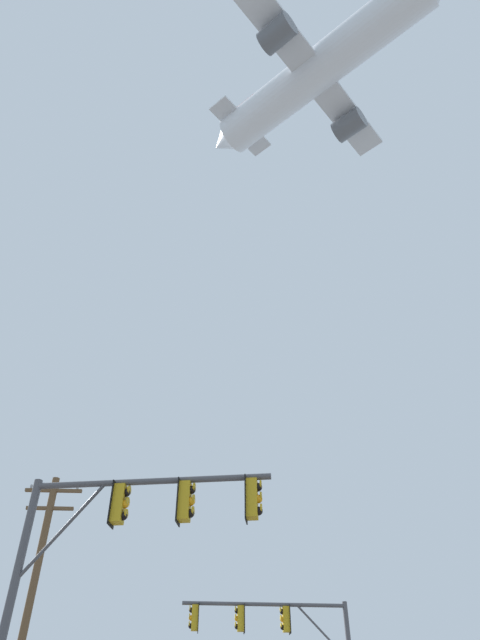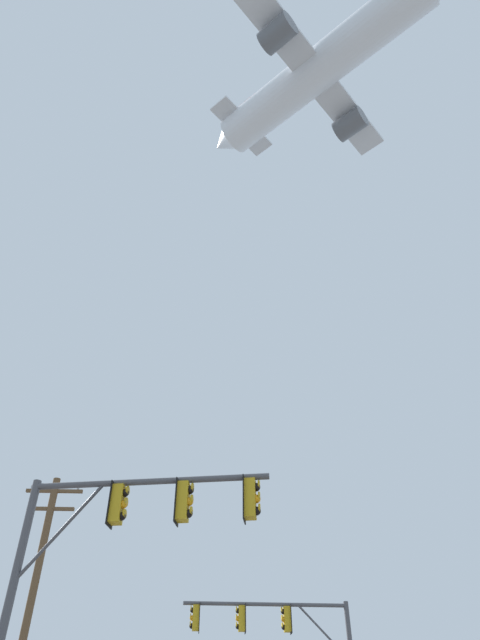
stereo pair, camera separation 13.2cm
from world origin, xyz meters
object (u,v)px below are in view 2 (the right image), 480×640
object	(u,v)px
signal_pole_near	(116,541)
signal_pole_far	(283,638)
utility_pole	(30,607)
airplane	(320,69)

from	to	relation	value
signal_pole_near	signal_pole_far	size ratio (longest dim) A/B	0.98
utility_pole	airplane	xyz separation A→B (m)	(15.35, 4.90, 48.06)
signal_pole_near	signal_pole_far	distance (m)	12.52
signal_pole_far	airplane	bearing A→B (deg)	16.74
utility_pole	airplane	distance (m)	50.69
signal_pole_near	utility_pole	distance (m)	9.38
signal_pole_far	airplane	xyz separation A→B (m)	(6.18, 1.86, 48.53)
signal_pole_near	utility_pole	xyz separation A→B (m)	(-4.13, 8.42, 0.14)
signal_pole_near	airplane	distance (m)	51.25
utility_pole	signal_pole_far	bearing A→B (deg)	18.33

